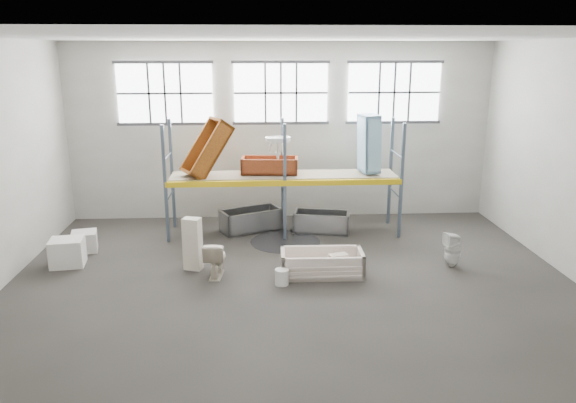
{
  "coord_description": "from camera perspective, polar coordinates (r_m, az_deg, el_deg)",
  "views": [
    {
      "loc": [
        -0.71,
        -10.7,
        4.77
      ],
      "look_at": [
        0.0,
        1.5,
        1.4
      ],
      "focal_mm": 34.47,
      "sensor_mm": 36.0,
      "label": 1
    }
  ],
  "objects": [
    {
      "name": "window_right",
      "position": [
        16.16,
        10.88,
        11.0
      ],
      "size": [
        2.6,
        0.04,
        1.6
      ],
      "primitive_type": "cube",
      "color": "white",
      "rests_on": "wall_back"
    },
    {
      "name": "rack_upright_lb",
      "position": [
        15.33,
        -11.86,
        2.77
      ],
      "size": [
        0.08,
        0.08,
        3.0
      ],
      "primitive_type": "cube",
      "color": "slate",
      "rests_on": "floor"
    },
    {
      "name": "sink_in_tub",
      "position": [
        12.32,
        2.07,
        -6.56
      ],
      "size": [
        0.47,
        0.47,
        0.15
      ],
      "primitive_type": "imported",
      "rotation": [
        0.0,
        0.0,
        0.09
      ],
      "color": "#C4ADA1",
      "rests_on": "bathtub_beige"
    },
    {
      "name": "blue_tub_upright",
      "position": [
        14.67,
        8.35,
        5.94
      ],
      "size": [
        0.57,
        0.77,
        1.51
      ],
      "primitive_type": null,
      "rotation": [
        0.0,
        1.54,
        0.15
      ],
      "color": "#91C5E5",
      "rests_on": "shelf_deck"
    },
    {
      "name": "rack_upright_rb",
      "position": [
        15.6,
        10.52,
        3.06
      ],
      "size": [
        0.08,
        0.08,
        3.0
      ],
      "primitive_type": "cube",
      "color": "slate",
      "rests_on": "floor"
    },
    {
      "name": "cistern_tall",
      "position": [
        12.49,
        -9.82,
        -4.33
      ],
      "size": [
        0.45,
        0.36,
        1.19
      ],
      "primitive_type": "cube",
      "rotation": [
        0.0,
        0.0,
        -0.34
      ],
      "color": "silver",
      "rests_on": "floor"
    },
    {
      "name": "window_mid",
      "position": [
        15.7,
        -0.74,
        11.14
      ],
      "size": [
        2.6,
        0.04,
        1.6
      ],
      "primitive_type": "cube",
      "color": "white",
      "rests_on": "wall_back"
    },
    {
      "name": "bathtub_beige",
      "position": [
        12.17,
        3.52,
        -6.35
      ],
      "size": [
        1.81,
        0.88,
        0.53
      ],
      "primitive_type": null,
      "rotation": [
        0.0,
        0.0,
        -0.02
      ],
      "color": "silver",
      "rests_on": "floor"
    },
    {
      "name": "carton_near",
      "position": [
        13.59,
        -21.8,
        -4.88
      ],
      "size": [
        0.8,
        0.71,
        0.62
      ],
      "primitive_type": "cube",
      "rotation": [
        0.0,
        0.0,
        0.13
      ],
      "color": "white",
      "rests_on": "floor"
    },
    {
      "name": "rack_beam_back",
      "position": [
        15.17,
        -0.57,
        2.97
      ],
      "size": [
        6.0,
        0.1,
        0.14
      ],
      "primitive_type": "cube",
      "color": "yellow",
      "rests_on": "floor"
    },
    {
      "name": "floor",
      "position": [
        11.75,
        0.43,
        -8.79
      ],
      "size": [
        12.0,
        10.0,
        0.1
      ],
      "primitive_type": "cube",
      "color": "#413D38",
      "rests_on": "ground"
    },
    {
      "name": "rack_upright_mb",
      "position": [
        15.17,
        -0.57,
        2.97
      ],
      "size": [
        0.08,
        0.08,
        3.0
      ],
      "primitive_type": "cube",
      "color": "slate",
      "rests_on": "floor"
    },
    {
      "name": "wet_patch",
      "position": [
        14.24,
        -0.28,
        -4.15
      ],
      "size": [
        1.8,
        1.8,
        0.0
      ],
      "primitive_type": "cylinder",
      "color": "black",
      "rests_on": "floor"
    },
    {
      "name": "toilet_beige",
      "position": [
        12.13,
        -7.47,
        -5.84
      ],
      "size": [
        0.52,
        0.82,
        0.8
      ],
      "primitive_type": "imported",
      "rotation": [
        0.0,
        0.0,
        3.04
      ],
      "color": "#F1E3CA",
      "rests_on": "floor"
    },
    {
      "name": "window_left",
      "position": [
        15.88,
        -12.57,
        10.83
      ],
      "size": [
        2.6,
        0.04,
        1.6
      ],
      "primitive_type": "cube",
      "color": "white",
      "rests_on": "wall_back"
    },
    {
      "name": "steel_tub_right",
      "position": [
        14.97,
        3.48,
        -2.09
      ],
      "size": [
        1.59,
        0.99,
        0.54
      ],
      "primitive_type": null,
      "rotation": [
        0.0,
        0.0,
        -0.21
      ],
      "color": "#A6A8AE",
      "rests_on": "floor"
    },
    {
      "name": "wall_back",
      "position": [
        15.93,
        -0.75,
        7.22
      ],
      "size": [
        12.0,
        0.1,
        5.0
      ],
      "primitive_type": "cube",
      "color": "#A8A69C",
      "rests_on": "ground"
    },
    {
      "name": "rack_upright_ra",
      "position": [
        14.47,
        11.63,
        2.04
      ],
      "size": [
        0.08,
        0.08,
        3.0
      ],
      "primitive_type": "cube",
      "color": "slate",
      "rests_on": "floor"
    },
    {
      "name": "shelf_deck",
      "position": [
        14.57,
        -0.46,
        2.77
      ],
      "size": [
        5.9,
        1.1,
        0.03
      ],
      "primitive_type": "cube",
      "color": "gray",
      "rests_on": "floor"
    },
    {
      "name": "rust_tub_flat",
      "position": [
        14.62,
        -1.91,
        3.77
      ],
      "size": [
        1.52,
        0.81,
        0.41
      ],
      "primitive_type": null,
      "rotation": [
        0.0,
        0.0,
        -0.08
      ],
      "color": "#973921",
      "rests_on": "shelf_deck"
    },
    {
      "name": "rust_tub_tilted",
      "position": [
        14.44,
        -8.38,
        5.39
      ],
      "size": [
        1.5,
        1.27,
        1.58
      ],
      "primitive_type": null,
      "rotation": [
        0.0,
        -0.96,
        0.49
      ],
      "color": "#97510D",
      "rests_on": "shelf_deck"
    },
    {
      "name": "carton_far",
      "position": [
        14.41,
        -20.25,
        -3.88
      ],
      "size": [
        0.7,
        0.7,
        0.48
      ],
      "primitive_type": "cube",
      "rotation": [
        0.0,
        0.0,
        0.23
      ],
      "color": "silver",
      "rests_on": "floor"
    },
    {
      "name": "bucket",
      "position": [
        11.67,
        -0.65,
        -7.79
      ],
      "size": [
        0.33,
        0.33,
        0.34
      ],
      "primitive_type": "cylinder",
      "rotation": [
        0.0,
        0.0,
        -0.16
      ],
      "color": "white",
      "rests_on": "floor"
    },
    {
      "name": "steel_tub_left",
      "position": [
        15.09,
        -3.85,
        -1.88
      ],
      "size": [
        1.76,
        1.33,
        0.58
      ],
      "primitive_type": null,
      "rotation": [
        0.0,
        0.0,
        0.42
      ],
      "color": "#9B9EA2",
      "rests_on": "floor"
    },
    {
      "name": "rack_upright_la",
      "position": [
        14.17,
        -12.54,
        1.7
      ],
      "size": [
        0.08,
        0.08,
        3.0
      ],
      "primitive_type": "cube",
      "color": "slate",
      "rests_on": "floor"
    },
    {
      "name": "ceiling",
      "position": [
        10.72,
        0.49,
        16.92
      ],
      "size": [
        12.0,
        10.0,
        0.1
      ],
      "primitive_type": "cube",
      "color": "silver",
      "rests_on": "ground"
    },
    {
      "name": "wall_front",
      "position": [
        6.13,
        3.58,
        -6.34
      ],
      "size": [
        12.0,
        0.1,
        5.0
      ],
      "primitive_type": "cube",
      "color": "#ADABA0",
      "rests_on": "ground"
    },
    {
      "name": "rack_upright_ma",
      "position": [
        14.0,
        -0.33,
        1.91
      ],
      "size": [
        0.08,
        0.08,
        3.0
      ],
      "primitive_type": "cube",
      "color": "slate",
      "rests_on": "floor"
    },
    {
      "name": "sink_on_shelf",
      "position": [
        14.2,
        -1.05,
        4.56
      ],
      "size": [
        0.72,
        0.6,
        0.58
      ],
      "primitive_type": "imported",
      "rotation": [
        0.0,
        0.0,
        0.16
      ],
      "color": "silver",
      "rests_on": "rust_tub_flat"
    },
    {
      "name": "cistern_spare",
      "position": [
        12.18,
        5.18,
        -6.28
      ],
      "size": [
        0.44,
        0.3,
        0.39
      ],
      "primitive_type": "cube",
      "rotation": [
        0.0,
        0.0,
        0.28
      ],
      "color": "beige",
      "rests_on": "bathtub_beige"
    },
    {
      "name": "toilet_white",
      "position": [
        13.08,
        16.62,
        -4.78
      ],
      "size": [
        0.42,
        0.41,
        0.79
      ],
      "primitive_type": "imported",
      "rotation": [
        0.0,
        0.0,
        -1.41
      ],
      "color": "white",
      "rests_on": "floor"
    },
    {
      "name": "rack_beam_front",
      "position": [
        14.0,
        -0.33,
        1.91
      ],
      "size": [
        6.0,
        0.1,
        0.14
      ],
      "primitive_type": "cube",
      "color": "yellow",
      "rests_on": "floor"
    }
  ]
}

